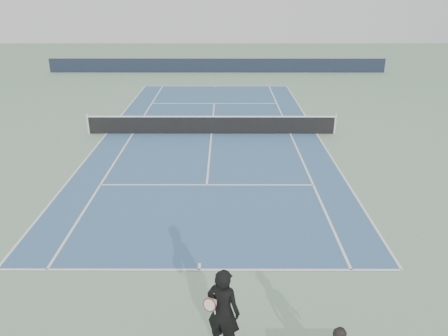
{
  "coord_description": "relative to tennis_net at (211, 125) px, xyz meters",
  "views": [
    {
      "loc": [
        0.69,
        -21.71,
        7.06
      ],
      "look_at": [
        0.67,
        -7.32,
        1.1
      ],
      "focal_mm": 35.0,
      "sensor_mm": 36.0,
      "label": 1
    }
  ],
  "objects": [
    {
      "name": "ground",
      "position": [
        0.0,
        0.0,
        -0.5
      ],
      "size": [
        80.0,
        80.0,
        0.0
      ],
      "primitive_type": "plane",
      "color": "gray"
    },
    {
      "name": "court_surface",
      "position": [
        0.0,
        0.0,
        -0.5
      ],
      "size": [
        10.97,
        23.77,
        0.01
      ],
      "primitive_type": "cube",
      "color": "#385D84",
      "rests_on": "ground"
    },
    {
      "name": "tennis_net",
      "position": [
        0.0,
        0.0,
        0.0
      ],
      "size": [
        12.9,
        0.1,
        1.07
      ],
      "color": "silver",
      "rests_on": "ground"
    },
    {
      "name": "windscreen_far",
      "position": [
        0.0,
        17.88,
        0.1
      ],
      "size": [
        30.0,
        0.25,
        1.2
      ],
      "primitive_type": "cube",
      "color": "black",
      "rests_on": "ground"
    },
    {
      "name": "tennis_player",
      "position": [
        0.67,
        -14.64,
        0.49
      ],
      "size": [
        0.91,
        0.8,
        1.98
      ],
      "color": "black",
      "rests_on": "ground"
    }
  ]
}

